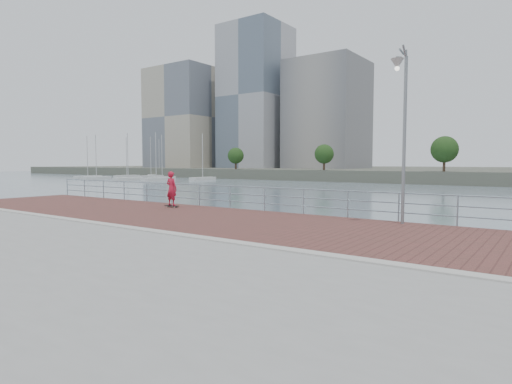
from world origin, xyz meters
The scene contains 9 objects.
water centered at (0.00, 0.00, -2.00)m, with size 400.00×400.00×0.00m, color slate.
seawall centered at (0.00, -5.00, -1.00)m, with size 40.00×24.00×2.00m, color gray.
brick_lane centered at (0.00, 3.60, 0.01)m, with size 40.00×6.80×0.02m, color brown.
curb centered at (0.00, 0.00, 0.03)m, with size 40.00×0.40×0.06m, color #B7B5AD.
guardrail centered at (0.00, 7.00, 0.69)m, with size 39.06×0.06×1.13m.
street_lamp centered at (3.38, 6.06, 4.31)m, with size 0.44×1.29×6.07m.
skateboard centered at (-7.69, 5.54, 0.09)m, with size 0.82×0.25×0.09m.
skateboarder centered at (-7.69, 5.54, 0.96)m, with size 0.62×0.41×1.70m, color red.
marina centered at (-79.32, 62.38, -1.50)m, with size 33.39×30.53×11.02m.
Camera 1 is at (8.04, -9.25, 2.27)m, focal length 30.00 mm.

